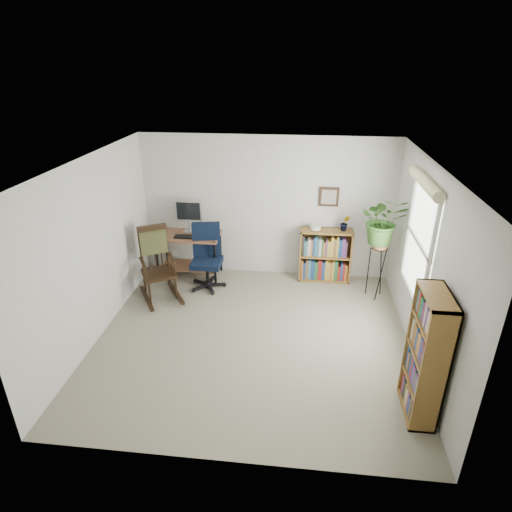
# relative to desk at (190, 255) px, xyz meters

# --- Properties ---
(floor) EXTENTS (4.20, 4.00, 0.00)m
(floor) POSITION_rel_desk_xyz_m (1.30, -1.70, -0.39)
(floor) COLOR gray
(floor) RESTS_ON ground
(ceiling) EXTENTS (4.20, 4.00, 0.00)m
(ceiling) POSITION_rel_desk_xyz_m (1.30, -1.70, 2.01)
(ceiling) COLOR white
(ceiling) RESTS_ON ground
(wall_back) EXTENTS (4.20, 0.00, 2.40)m
(wall_back) POSITION_rel_desk_xyz_m (1.30, 0.30, 0.81)
(wall_back) COLOR silver
(wall_back) RESTS_ON ground
(wall_front) EXTENTS (4.20, 0.00, 2.40)m
(wall_front) POSITION_rel_desk_xyz_m (1.30, -3.70, 0.81)
(wall_front) COLOR silver
(wall_front) RESTS_ON ground
(wall_left) EXTENTS (0.00, 4.00, 2.40)m
(wall_left) POSITION_rel_desk_xyz_m (-0.80, -1.70, 0.81)
(wall_left) COLOR silver
(wall_left) RESTS_ON ground
(wall_right) EXTENTS (0.00, 4.00, 2.40)m
(wall_right) POSITION_rel_desk_xyz_m (3.40, -1.70, 0.81)
(wall_right) COLOR silver
(wall_right) RESTS_ON ground
(window) EXTENTS (0.12, 1.20, 1.50)m
(window) POSITION_rel_desk_xyz_m (3.36, -1.40, 1.01)
(window) COLOR silver
(window) RESTS_ON wall_right
(desk) EXTENTS (1.07, 0.59, 0.77)m
(desk) POSITION_rel_desk_xyz_m (0.00, 0.00, 0.00)
(desk) COLOR brown
(desk) RESTS_ON floor
(monitor) EXTENTS (0.46, 0.16, 0.56)m
(monitor) POSITION_rel_desk_xyz_m (0.00, 0.14, 0.67)
(monitor) COLOR silver
(monitor) RESTS_ON desk
(keyboard) EXTENTS (0.40, 0.15, 0.02)m
(keyboard) POSITION_rel_desk_xyz_m (0.00, -0.12, 0.40)
(keyboard) COLOR black
(keyboard) RESTS_ON desk
(office_chair) EXTENTS (0.69, 0.69, 1.09)m
(office_chair) POSITION_rel_desk_xyz_m (0.39, -0.38, 0.16)
(office_chair) COLOR black
(office_chair) RESTS_ON floor
(rocking_chair) EXTENTS (1.04, 1.18, 1.18)m
(rocking_chair) POSITION_rel_desk_xyz_m (-0.29, -0.79, 0.20)
(rocking_chair) COLOR black
(rocking_chair) RESTS_ON floor
(low_bookshelf) EXTENTS (0.86, 0.29, 0.91)m
(low_bookshelf) POSITION_rel_desk_xyz_m (2.32, 0.12, 0.07)
(low_bookshelf) COLOR olive
(low_bookshelf) RESTS_ON floor
(tall_bookshelf) EXTENTS (0.27, 0.64, 1.46)m
(tall_bookshelf) POSITION_rel_desk_xyz_m (3.22, -2.83, 0.34)
(tall_bookshelf) COLOR olive
(tall_bookshelf) RESTS_ON floor
(plant_stand) EXTENTS (0.35, 0.35, 0.99)m
(plant_stand) POSITION_rel_desk_xyz_m (3.10, -0.37, 0.11)
(plant_stand) COLOR black
(plant_stand) RESTS_ON floor
(spider_plant) EXTENTS (1.69, 1.88, 1.46)m
(spider_plant) POSITION_rel_desk_xyz_m (3.10, -0.37, 1.27)
(spider_plant) COLOR #2F5D20
(spider_plant) RESTS_ON plant_stand
(potted_plant_small) EXTENTS (0.13, 0.24, 0.11)m
(potted_plant_small) POSITION_rel_desk_xyz_m (2.60, 0.13, 0.58)
(potted_plant_small) COLOR #2F5D20
(potted_plant_small) RESTS_ON low_bookshelf
(framed_picture) EXTENTS (0.32, 0.04, 0.32)m
(framed_picture) POSITION_rel_desk_xyz_m (2.32, 0.27, 1.05)
(framed_picture) COLOR black
(framed_picture) RESTS_ON wall_back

